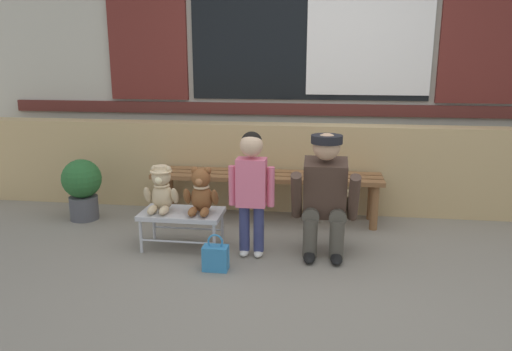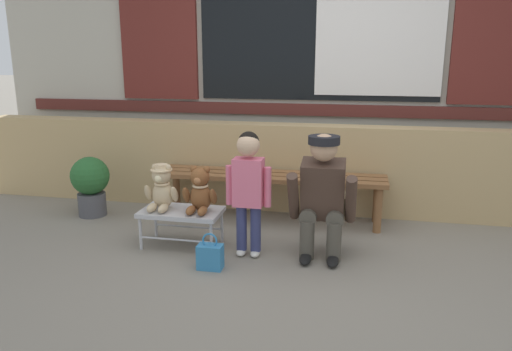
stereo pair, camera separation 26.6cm
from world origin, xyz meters
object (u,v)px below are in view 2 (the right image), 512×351
child_standing (248,181)px  teddy_bear_plain (200,191)px  small_display_bench (181,214)px  adult_crouching (324,195)px  teddy_bear_with_hat (162,188)px  potted_plant (90,183)px  handbag_on_ground (210,256)px  wooden_bench_long (270,181)px

child_standing → teddy_bear_plain: bearing=168.7°
small_display_bench → adult_crouching: bearing=1.4°
teddy_bear_with_hat → potted_plant: teddy_bear_with_hat is taller
teddy_bear_with_hat → handbag_on_ground: teddy_bear_with_hat is taller
teddy_bear_with_hat → potted_plant: 1.11m
wooden_bench_long → handbag_on_ground: bearing=-101.2°
small_display_bench → child_standing: size_ratio=0.67×
small_display_bench → handbag_on_ground: bearing=-47.3°
teddy_bear_with_hat → adult_crouching: size_ratio=0.38×
small_display_bench → potted_plant: bearing=153.7°
wooden_bench_long → handbag_on_ground: size_ratio=7.72×
adult_crouching → potted_plant: bearing=166.8°
small_display_bench → teddy_bear_plain: 0.25m
wooden_bench_long → potted_plant: 1.70m
handbag_on_ground → child_standing: bearing=54.3°
wooden_bench_long → child_standing: size_ratio=2.19×
wooden_bench_long → adult_crouching: bearing=-53.8°
potted_plant → handbag_on_ground: bearing=-32.4°
teddy_bear_plain → small_display_bench: bearing=-179.5°
handbag_on_ground → potted_plant: size_ratio=0.48×
child_standing → potted_plant: 1.81m
adult_crouching → small_display_bench: bearing=-178.6°
adult_crouching → teddy_bear_plain: bearing=-178.5°
handbag_on_ground → potted_plant: (-1.46, 0.93, 0.23)m
wooden_bench_long → small_display_bench: (-0.58, -0.77, -0.11)m
small_display_bench → adult_crouching: (1.12, 0.03, 0.21)m
teddy_bear_with_hat → teddy_bear_plain: bearing=-0.1°
small_display_bench → adult_crouching: size_ratio=0.67×
teddy_bear_with_hat → handbag_on_ground: (0.51, -0.38, -0.38)m
adult_crouching → potted_plant: size_ratio=1.67×
small_display_bench → teddy_bear_plain: (0.16, 0.00, 0.20)m
handbag_on_ground → teddy_bear_with_hat: bearing=143.2°
small_display_bench → wooden_bench_long: bearing=53.1°
teddy_bear_with_hat → adult_crouching: (1.28, 0.02, 0.01)m
teddy_bear_with_hat → teddy_bear_plain: 0.32m
small_display_bench → teddy_bear_plain: size_ratio=1.76×
adult_crouching → child_standing: bearing=-169.1°
teddy_bear_with_hat → potted_plant: size_ratio=0.64×
teddy_bear_plain → child_standing: bearing=-11.3°
wooden_bench_long → handbag_on_ground: (-0.23, -1.15, -0.28)m
wooden_bench_long → small_display_bench: size_ratio=3.28×
teddy_bear_plain → child_standing: child_standing is taller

